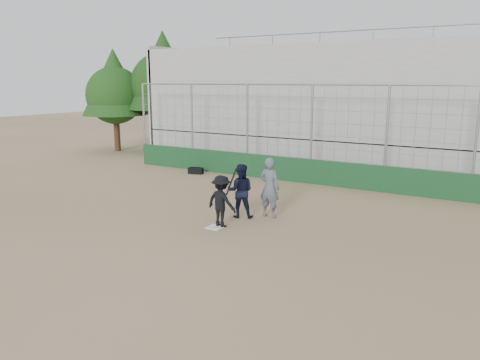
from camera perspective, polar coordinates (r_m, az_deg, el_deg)
The scene contains 10 objects.
ground at distance 13.56m, azimuth -3.07°, elevation -5.81°, with size 90.00×90.00×0.00m, color brown.
home_plate at distance 13.56m, azimuth -3.07°, elevation -5.77°, with size 0.44×0.44×0.02m, color white.
backstop at distance 19.37m, azimuth 8.58°, elevation 2.39°, with size 18.10×0.25×4.04m.
bleachers at distance 23.79m, azimuth 13.38°, elevation 8.74°, with size 20.25×6.70×6.98m.
tree_left at distance 28.35m, azimuth -9.29°, elevation 12.34°, with size 4.48×4.48×7.00m.
tree_right at distance 28.96m, azimuth -15.05°, elevation 10.83°, with size 3.84×3.84×6.00m.
batter_at_plate at distance 13.45m, azimuth -2.28°, elevation -2.60°, with size 1.05×0.78×1.69m.
catcher_crouched at distance 14.37m, azimuth 0.06°, elevation -2.42°, with size 1.00×0.90×1.14m.
umpire at distance 14.40m, azimuth 3.62°, elevation -1.28°, with size 0.68×0.45×1.69m, color #515966.
equipment_bag at distance 21.34m, azimuth -5.42°, elevation 1.14°, with size 0.72×0.46×0.32m.
Camera 1 is at (7.27, -10.67, 4.15)m, focal length 35.00 mm.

